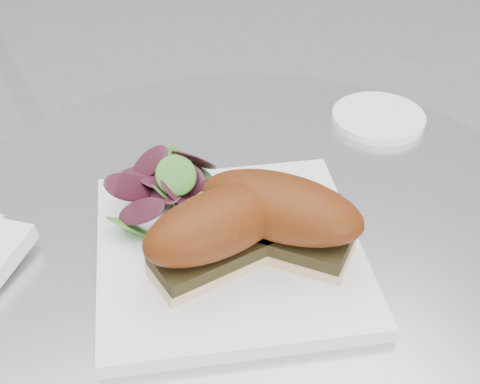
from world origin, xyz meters
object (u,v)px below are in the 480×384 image
object	(u,v)px
sandwich_right	(281,214)
saucer	(378,118)
sandwich_left	(218,231)
plate	(229,251)

from	to	relation	value
sandwich_right	saucer	xyz separation A→B (m)	(0.22, 0.19, -0.05)
saucer	sandwich_left	bearing A→B (deg)	-146.56
sandwich_left	saucer	distance (m)	0.35
sandwich_right	saucer	size ratio (longest dim) A/B	1.38
sandwich_left	saucer	world-z (taller)	sandwich_left
plate	sandwich_left	size ratio (longest dim) A/B	1.63
sandwich_left	sandwich_right	world-z (taller)	same
plate	saucer	world-z (taller)	plate
sandwich_right	sandwich_left	bearing A→B (deg)	-134.93
plate	sandwich_left	xyz separation A→B (m)	(-0.02, -0.02, 0.05)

